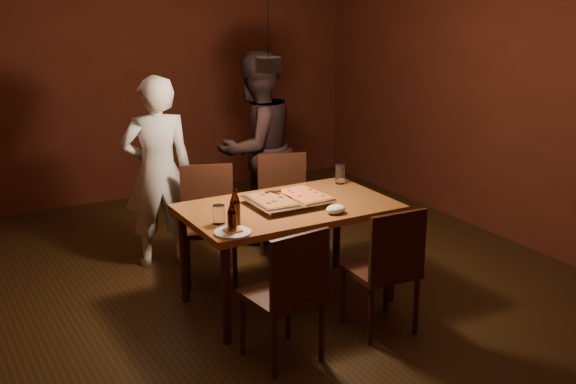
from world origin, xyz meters
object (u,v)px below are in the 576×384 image
chair_far_right (285,198)px  diner_white (158,172)px  diner_dark (256,148)px  dining_table (288,215)px  chair_far_left (208,212)px  pendant_lamp (268,63)px  beer_bottle_a (232,217)px  chair_near_right (388,260)px  beer_bottle_b (235,208)px  pizza_tray (288,202)px  plate_slice (233,232)px  chair_near_left (289,285)px

chair_far_right → diner_white: size_ratio=0.33×
diner_dark → dining_table: bearing=56.1°
chair_far_left → diner_dark: size_ratio=0.31×
dining_table → pendant_lamp: size_ratio=1.36×
chair_far_right → beer_bottle_a: bearing=63.5°
diner_dark → chair_near_right: bearing=71.3°
chair_far_left → diner_white: size_ratio=0.34×
beer_bottle_b → pizza_tray: bearing=24.5°
beer_bottle_a → diner_white: (0.04, 1.51, -0.07)m
beer_bottle_a → beer_bottle_b: 0.15m
chair_far_right → pizza_tray: 0.88m
plate_slice → diner_white: (0.03, 1.50, 0.04)m
pizza_tray → beer_bottle_b: beer_bottle_b is taller
chair_far_right → chair_far_left: bearing=17.3°
dining_table → chair_far_right: 0.87m
chair_near_right → pizza_tray: (-0.32, 0.78, 0.24)m
pizza_tray → beer_bottle_a: 0.71m
chair_far_left → plate_slice: chair_far_left is taller
chair_near_left → beer_bottle_a: bearing=104.5°
chair_near_right → diner_white: diner_white is taller
chair_far_left → beer_bottle_a: beer_bottle_a is taller
chair_far_right → chair_near_left: same height
beer_bottle_b → beer_bottle_a: bearing=-123.2°
chair_near_right → pizza_tray: bearing=115.4°
dining_table → chair_far_right: (0.40, 0.76, -0.14)m
beer_bottle_b → pendant_lamp: (0.43, 0.34, 0.88)m
chair_near_right → pendant_lamp: (-0.42, 0.88, 1.22)m
chair_near_left → diner_dark: 2.26m
dining_table → beer_bottle_b: size_ratio=5.73×
chair_near_left → beer_bottle_b: (-0.09, 0.57, 0.34)m
chair_near_left → beer_bottle_b: beer_bottle_b is taller
dining_table → chair_near_left: bearing=-118.8°
pizza_tray → beer_bottle_a: (-0.61, -0.36, 0.09)m
chair_near_right → diner_white: bearing=117.9°
chair_near_left → chair_near_right: (0.76, 0.03, 0.00)m
chair_near_left → beer_bottle_a: size_ratio=2.13×
dining_table → chair_far_left: size_ratio=2.80×
diner_white → chair_near_right: bearing=124.4°
chair_far_right → diner_dark: bearing=-74.3°
chair_far_right → pizza_tray: chair_far_right is taller
chair_near_right → plate_slice: (-0.92, 0.43, 0.22)m
beer_bottle_a → pendant_lamp: (0.51, 0.46, 0.90)m
chair_far_left → beer_bottle_b: bearing=97.1°
dining_table → diner_dark: size_ratio=0.87×
chair_far_left → diner_white: (-0.26, 0.41, 0.26)m
chair_near_left → plate_slice: chair_near_left is taller
chair_near_left → plate_slice: size_ratio=2.04×
beer_bottle_b → diner_white: (-0.04, 1.39, -0.09)m
plate_slice → pendant_lamp: size_ratio=0.22×
chair_near_right → beer_bottle_b: beer_bottle_b is taller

